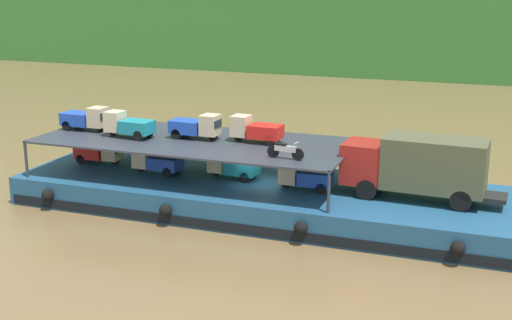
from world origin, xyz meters
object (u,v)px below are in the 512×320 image
(cargo_barge, at_px, (260,196))
(covered_lorry, at_px, (418,166))
(mini_truck_lower_stern, at_px, (100,151))
(mini_truck_lower_fore, at_px, (305,176))
(mini_truck_upper_fore, at_px, (196,126))
(mini_truck_upper_bow, at_px, (255,129))
(mini_truck_lower_aft, at_px, (156,161))
(motorcycle_upper_port, at_px, (285,150))
(mini_truck_lower_mid, at_px, (232,165))
(mini_truck_upper_stern, at_px, (86,118))
(mini_truck_upper_mid, at_px, (128,125))

(cargo_barge, distance_m, covered_lorry, 8.44)
(mini_truck_lower_stern, xyz_separation_m, mini_truck_lower_fore, (12.60, -0.73, 0.00))
(cargo_barge, distance_m, mini_truck_upper_fore, 5.12)
(mini_truck_upper_fore, xyz_separation_m, mini_truck_upper_bow, (3.28, 0.35, 0.00))
(mini_truck_lower_aft, relative_size, motorcycle_upper_port, 1.45)
(covered_lorry, height_order, motorcycle_upper_port, covered_lorry)
(mini_truck_lower_mid, height_order, motorcycle_upper_port, motorcycle_upper_port)
(mini_truck_upper_stern, bearing_deg, mini_truck_upper_fore, 2.25)
(covered_lorry, distance_m, mini_truck_lower_stern, 18.18)
(mini_truck_upper_mid, bearing_deg, mini_truck_lower_stern, 157.24)
(mini_truck_lower_aft, relative_size, mini_truck_lower_mid, 0.99)
(mini_truck_upper_bow, distance_m, motorcycle_upper_port, 3.73)
(mini_truck_lower_stern, distance_m, mini_truck_lower_mid, 8.36)
(covered_lorry, xyz_separation_m, mini_truck_upper_mid, (-15.48, -0.75, 1.00))
(mini_truck_lower_aft, xyz_separation_m, mini_truck_upper_fore, (2.18, 0.61, 2.00))
(mini_truck_lower_aft, bearing_deg, mini_truck_upper_mid, -165.86)
(mini_truck_lower_aft, height_order, mini_truck_lower_mid, same)
(mini_truck_lower_aft, bearing_deg, motorcycle_upper_port, -12.39)
(mini_truck_lower_fore, xyz_separation_m, motorcycle_upper_port, (-0.49, -1.78, 1.74))
(cargo_barge, xyz_separation_m, mini_truck_upper_fore, (-3.78, 0.29, 3.44))
(mini_truck_upper_stern, relative_size, mini_truck_upper_mid, 0.99)
(cargo_barge, distance_m, mini_truck_upper_stern, 11.13)
(cargo_barge, relative_size, mini_truck_lower_fore, 9.34)
(mini_truck_upper_mid, height_order, mini_truck_upper_fore, same)
(mini_truck_upper_stern, xyz_separation_m, mini_truck_upper_mid, (3.18, -0.71, 0.00))
(mini_truck_lower_stern, height_order, mini_truck_lower_mid, same)
(motorcycle_upper_port, bearing_deg, cargo_barge, 134.30)
(mini_truck_lower_aft, relative_size, mini_truck_upper_fore, 0.99)
(cargo_barge, xyz_separation_m, covered_lorry, (8.07, 0.05, 2.45))
(mini_truck_upper_mid, xyz_separation_m, motorcycle_upper_port, (9.44, -1.39, -0.26))
(mini_truck_upper_stern, bearing_deg, covered_lorry, 0.11)
(mini_truck_lower_aft, xyz_separation_m, motorcycle_upper_port, (8.00, -1.76, 1.74))
(cargo_barge, relative_size, covered_lorry, 3.30)
(covered_lorry, xyz_separation_m, mini_truck_lower_mid, (-9.79, 0.27, -1.00))
(mini_truck_lower_mid, distance_m, mini_truck_upper_bow, 2.36)
(covered_lorry, relative_size, mini_truck_upper_stern, 2.86)
(mini_truck_upper_bow, xyz_separation_m, motorcycle_upper_port, (2.53, -2.72, -0.26))
(mini_truck_lower_mid, relative_size, mini_truck_upper_fore, 1.01)
(cargo_barge, bearing_deg, mini_truck_upper_stern, 179.90)
(covered_lorry, bearing_deg, motorcycle_upper_port, -160.49)
(mini_truck_lower_stern, distance_m, mini_truck_upper_bow, 9.78)
(mini_truck_upper_mid, bearing_deg, motorcycle_upper_port, -8.39)
(cargo_barge, distance_m, mini_truck_upper_bow, 3.54)
(mini_truck_upper_fore, distance_m, motorcycle_upper_port, 6.29)
(mini_truck_upper_fore, bearing_deg, mini_truck_upper_mid, -164.89)
(cargo_barge, height_order, mini_truck_lower_aft, mini_truck_lower_aft)
(mini_truck_lower_aft, distance_m, mini_truck_upper_bow, 5.90)
(mini_truck_lower_mid, bearing_deg, mini_truck_upper_stern, -178.06)
(cargo_barge, distance_m, mini_truck_lower_aft, 6.14)
(cargo_barge, height_order, covered_lorry, covered_lorry)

